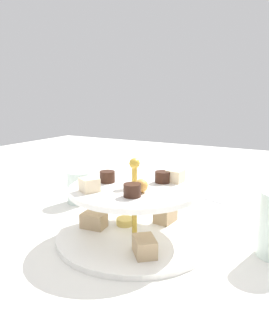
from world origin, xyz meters
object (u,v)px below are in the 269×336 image
(tiered_serving_stand, at_px, (134,215))
(water_glass_short_left, at_px, (79,187))
(teacup_with_saucer, at_px, (130,187))
(butter_knife_right, at_px, (213,200))

(tiered_serving_stand, height_order, water_glass_short_left, tiered_serving_stand)
(tiered_serving_stand, distance_m, water_glass_short_left, 0.25)
(teacup_with_saucer, xyz_separation_m, butter_knife_right, (-0.21, -0.07, -0.02))
(tiered_serving_stand, bearing_deg, water_glass_short_left, -27.07)
(tiered_serving_stand, height_order, butter_knife_right, tiered_serving_stand)
(tiered_serving_stand, xyz_separation_m, water_glass_short_left, (0.23, -0.12, -0.01))
(tiered_serving_stand, bearing_deg, butter_knife_right, -103.96)
(tiered_serving_stand, relative_size, butter_knife_right, 1.76)
(tiered_serving_stand, xyz_separation_m, butter_knife_right, (-0.07, -0.30, -0.04))
(water_glass_short_left, xyz_separation_m, teacup_with_saucer, (-0.09, -0.11, -0.02))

